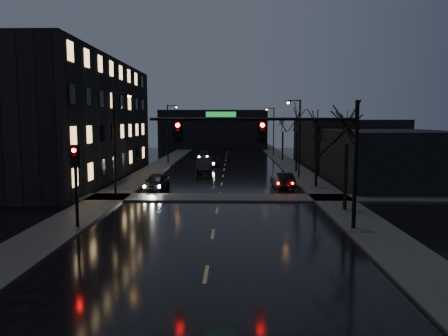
{
  "coord_description": "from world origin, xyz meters",
  "views": [
    {
      "loc": [
        1.02,
        -14.34,
        5.94
      ],
      "look_at": [
        0.53,
        10.63,
        3.2
      ],
      "focal_mm": 35.0,
      "sensor_mm": 36.0,
      "label": 1
    }
  ],
  "objects_px": {
    "oncoming_car_c": "(209,162)",
    "oncoming_car_a": "(157,182)",
    "oncoming_car_d": "(204,156)",
    "lead_car": "(282,180)",
    "oncoming_car_b": "(205,166)"
  },
  "relations": [
    {
      "from": "oncoming_car_b",
      "to": "oncoming_car_d",
      "type": "height_order",
      "value": "oncoming_car_b"
    },
    {
      "from": "oncoming_car_d",
      "to": "lead_car",
      "type": "xyz_separation_m",
      "value": [
        8.68,
        -26.94,
        0.02
      ]
    },
    {
      "from": "oncoming_car_c",
      "to": "lead_car",
      "type": "bearing_deg",
      "value": -62.54
    },
    {
      "from": "oncoming_car_c",
      "to": "lead_car",
      "type": "xyz_separation_m",
      "value": [
        7.36,
        -16.97,
        0.04
      ]
    },
    {
      "from": "lead_car",
      "to": "oncoming_car_b",
      "type": "bearing_deg",
      "value": -61.24
    },
    {
      "from": "oncoming_car_c",
      "to": "lead_car",
      "type": "relative_size",
      "value": 1.11
    },
    {
      "from": "oncoming_car_c",
      "to": "oncoming_car_d",
      "type": "distance_m",
      "value": 10.06
    },
    {
      "from": "oncoming_car_d",
      "to": "oncoming_car_c",
      "type": "bearing_deg",
      "value": -86.29
    },
    {
      "from": "oncoming_car_d",
      "to": "lead_car",
      "type": "bearing_deg",
      "value": -76.02
    },
    {
      "from": "oncoming_car_c",
      "to": "oncoming_car_a",
      "type": "bearing_deg",
      "value": -96.74
    },
    {
      "from": "oncoming_car_a",
      "to": "oncoming_car_d",
      "type": "bearing_deg",
      "value": 89.63
    },
    {
      "from": "oncoming_car_a",
      "to": "oncoming_car_b",
      "type": "xyz_separation_m",
      "value": [
        3.32,
        12.53,
        0.09
      ]
    },
    {
      "from": "oncoming_car_c",
      "to": "lead_car",
      "type": "distance_m",
      "value": 18.5
    },
    {
      "from": "oncoming_car_b",
      "to": "oncoming_car_d",
      "type": "relative_size",
      "value": 1.08
    },
    {
      "from": "oncoming_car_b",
      "to": "lead_car",
      "type": "distance_m",
      "value": 13.28
    }
  ]
}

